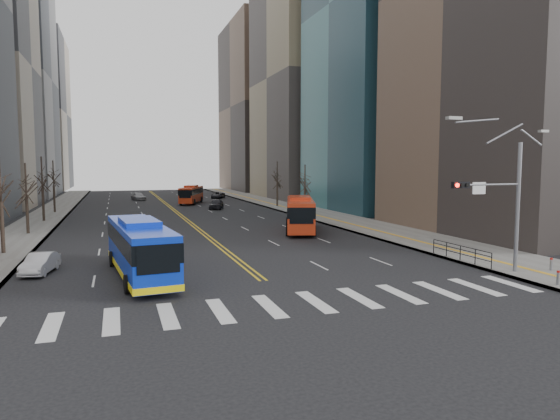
% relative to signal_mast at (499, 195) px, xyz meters
% --- Properties ---
extents(ground, '(220.00, 220.00, 0.00)m').
position_rel_signal_mast_xyz_m(ground, '(-13.77, -2.00, -4.86)').
color(ground, black).
extents(sidewalk_right, '(7.00, 130.00, 0.15)m').
position_rel_signal_mast_xyz_m(sidewalk_right, '(3.73, 43.00, -4.78)').
color(sidewalk_right, slate).
rests_on(sidewalk_right, ground).
extents(sidewalk_left, '(5.00, 130.00, 0.15)m').
position_rel_signal_mast_xyz_m(sidewalk_left, '(-30.27, 43.00, -4.78)').
color(sidewalk_left, slate).
rests_on(sidewalk_left, ground).
extents(crosswalk, '(26.70, 4.00, 0.01)m').
position_rel_signal_mast_xyz_m(crosswalk, '(-13.77, -2.00, -4.85)').
color(crosswalk, silver).
rests_on(crosswalk, ground).
extents(centerline, '(0.55, 100.00, 0.01)m').
position_rel_signal_mast_xyz_m(centerline, '(-13.77, 53.00, -4.85)').
color(centerline, gold).
rests_on(centerline, ground).
extents(office_towers, '(83.00, 134.00, 58.00)m').
position_rel_signal_mast_xyz_m(office_towers, '(-13.64, 66.51, 19.07)').
color(office_towers, gray).
rests_on(office_towers, ground).
extents(signal_mast, '(5.37, 0.37, 9.39)m').
position_rel_signal_mast_xyz_m(signal_mast, '(0.00, 0.00, 0.00)').
color(signal_mast, gray).
rests_on(signal_mast, ground).
extents(pedestrian_railing, '(0.06, 6.06, 1.02)m').
position_rel_signal_mast_xyz_m(pedestrian_railing, '(0.53, 4.00, -4.03)').
color(pedestrian_railing, black).
rests_on(pedestrian_railing, sidewalk_right).
extents(bollards, '(2.87, 3.17, 0.78)m').
position_rel_signal_mast_xyz_m(bollards, '(2.50, -2.16, -4.30)').
color(bollards, gray).
rests_on(bollards, sidewalk_right).
extents(street_trees, '(35.20, 47.20, 7.60)m').
position_rel_signal_mast_xyz_m(street_trees, '(-20.94, 32.55, 0.02)').
color(street_trees, black).
rests_on(street_trees, ground).
extents(blue_bus, '(3.75, 12.06, 3.46)m').
position_rel_signal_mast_xyz_m(blue_bus, '(-20.45, 6.38, -3.04)').
color(blue_bus, '#0D30C6').
rests_on(blue_bus, ground).
extents(red_bus_near, '(6.04, 11.26, 3.50)m').
position_rel_signal_mast_xyz_m(red_bus_near, '(-4.29, 22.38, -2.91)').
color(red_bus_near, red).
rests_on(red_bus_near, ground).
extents(red_bus_far, '(5.44, 9.90, 3.12)m').
position_rel_signal_mast_xyz_m(red_bus_far, '(-9.64, 60.67, -3.11)').
color(red_bus_far, red).
rests_on(red_bus_far, ground).
extents(car_white, '(2.06, 4.00, 1.25)m').
position_rel_signal_mast_xyz_m(car_white, '(-26.27, 9.18, -4.23)').
color(car_white, silver).
rests_on(car_white, ground).
extents(car_dark_mid, '(3.15, 4.82, 1.52)m').
position_rel_signal_mast_xyz_m(car_dark_mid, '(-7.57, 49.20, -4.09)').
color(car_dark_mid, black).
rests_on(car_dark_mid, ground).
extents(car_silver, '(2.82, 5.00, 1.37)m').
position_rel_signal_mast_xyz_m(car_silver, '(-17.84, 71.79, -4.17)').
color(car_silver, gray).
rests_on(car_silver, ground).
extents(car_dark_far, '(3.67, 4.93, 1.25)m').
position_rel_signal_mast_xyz_m(car_dark_far, '(-2.77, 72.32, -4.23)').
color(car_dark_far, black).
rests_on(car_dark_far, ground).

